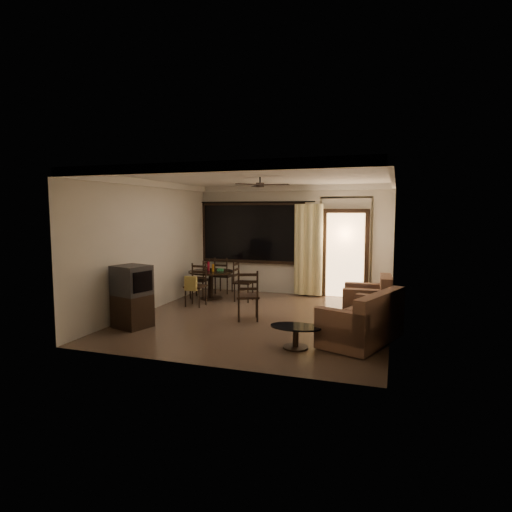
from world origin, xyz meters
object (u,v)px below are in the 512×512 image
(dining_chair_south, at_px, (196,293))
(side_chair, at_px, (248,305))
(dining_chair_north, at_px, (224,282))
(sofa, at_px, (365,323))
(tv_cabinet, at_px, (132,296))
(dining_table, at_px, (211,277))
(dining_chair_west, at_px, (200,287))
(armchair, at_px, (370,303))
(coffee_table, at_px, (296,333))
(dining_chair_east, at_px, (243,289))

(dining_chair_south, relative_size, side_chair, 0.94)
(dining_chair_north, bearing_deg, sofa, 139.66)
(tv_cabinet, bearing_deg, sofa, 20.88)
(dining_chair_south, relative_size, sofa, 0.54)
(dining_table, relative_size, sofa, 0.62)
(dining_chair_west, distance_m, armchair, 4.29)
(sofa, relative_size, armchair, 1.88)
(dining_chair_north, distance_m, coffee_table, 4.80)
(coffee_table, bearing_deg, side_chair, 132.39)
(dining_table, distance_m, dining_chair_west, 0.40)
(coffee_table, bearing_deg, armchair, 63.32)
(side_chair, bearing_deg, dining_chair_south, -48.97)
(armchair, height_order, coffee_table, armchair)
(sofa, bearing_deg, dining_chair_east, 160.98)
(dining_chair_south, distance_m, armchair, 3.85)
(dining_table, distance_m, side_chair, 2.29)
(dining_chair_east, bearing_deg, side_chair, -157.01)
(dining_chair_north, relative_size, side_chair, 0.94)
(sofa, distance_m, armchair, 1.40)
(dining_table, xyz_separation_m, dining_chair_west, (-0.30, 0.00, -0.26))
(dining_table, bearing_deg, dining_chair_west, 179.89)
(dining_chair_south, bearing_deg, tv_cabinet, -98.79)
(sofa, bearing_deg, side_chair, -178.87)
(dining_chair_west, relative_size, sofa, 0.54)
(dining_chair_east, bearing_deg, armchair, -109.79)
(dining_chair_south, xyz_separation_m, side_chair, (1.55, -0.82, -0.01))
(coffee_table, xyz_separation_m, side_chair, (-1.29, 1.42, 0.06))
(dining_chair_north, bearing_deg, dining_chair_south, 90.00)
(dining_table, xyz_separation_m, armchair, (3.84, -1.09, -0.17))
(dining_chair_south, distance_m, coffee_table, 3.61)
(dining_chair_west, distance_m, side_chair, 2.49)
(dining_chair_east, xyz_separation_m, sofa, (3.01, -2.49, 0.05))
(dining_chair_north, xyz_separation_m, sofa, (3.84, -3.28, 0.05))
(sofa, bearing_deg, dining_chair_south, 177.59)
(armchair, bearing_deg, dining_chair_west, 161.78)
(dining_table, bearing_deg, dining_chair_south, -90.26)
(dining_chair_north, bearing_deg, tv_cabinet, 85.17)
(dining_table, distance_m, dining_chair_south, 0.89)
(dining_table, xyz_separation_m, coffee_table, (2.83, -3.09, -0.31))
(dining_chair_east, height_order, dining_chair_north, same)
(tv_cabinet, distance_m, sofa, 4.18)
(dining_chair_south, height_order, coffee_table, dining_chair_south)
(dining_table, bearing_deg, sofa, -32.98)
(dining_chair_east, distance_m, armchair, 3.20)
(dining_table, height_order, side_chair, side_chair)
(dining_chair_north, relative_size, sofa, 0.54)
(dining_chair_east, bearing_deg, coffee_table, -146.99)
(tv_cabinet, bearing_deg, dining_table, 99.82)
(dining_chair_west, xyz_separation_m, dining_chair_south, (0.30, -0.86, 0.02))
(tv_cabinet, xyz_separation_m, sofa, (4.15, 0.34, -0.24))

